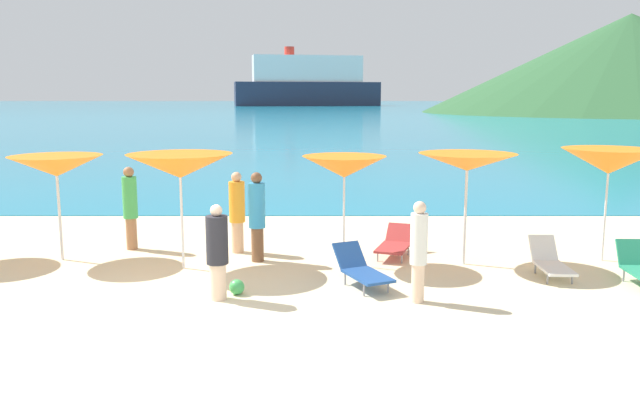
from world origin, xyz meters
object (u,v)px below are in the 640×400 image
(umbrella_6, at_px, (610,161))
(lounge_chair_1, at_px, (551,261))
(umbrella_2, at_px, (57,166))
(lounge_chair_0, at_px, (362,269))
(beachgoer_3, at_px, (218,250))
(beachgoer_1, at_px, (419,248))
(beach_ball, at_px, (237,287))
(lounge_chair_2, at_px, (396,243))
(umbrella_4, at_px, (345,167))
(umbrella_5, at_px, (468,162))
(beachgoer_0, at_px, (258,214))
(beachgoer_4, at_px, (131,205))
(umbrella_3, at_px, (181,166))
(beachgoer_2, at_px, (238,210))
(cruise_ship, at_px, (308,84))

(umbrella_6, xyz_separation_m, lounge_chair_1, (-1.54, -1.16, -1.83))
(umbrella_2, bearing_deg, lounge_chair_0, -16.61)
(umbrella_6, xyz_separation_m, beachgoer_3, (-7.77, -2.60, -1.26))
(beachgoer_1, bearing_deg, beach_ball, 163.08)
(umbrella_2, relative_size, umbrella_6, 0.94)
(lounge_chair_2, bearing_deg, umbrella_4, -130.27)
(umbrella_5, height_order, beach_ball, umbrella_5)
(beachgoer_0, distance_m, beachgoer_4, 3.16)
(umbrella_3, height_order, beachgoer_0, umbrella_3)
(umbrella_3, distance_m, beachgoer_3, 2.55)
(umbrella_4, height_order, beachgoer_2, umbrella_4)
(beachgoer_1, bearing_deg, umbrella_4, 106.52)
(umbrella_2, xyz_separation_m, beachgoer_3, (3.77, -2.66, -1.15))
(beachgoer_0, bearing_deg, beach_ball, 23.24)
(umbrella_6, height_order, beachgoer_1, umbrella_6)
(beachgoer_1, xyz_separation_m, beachgoer_2, (-3.51, 3.45, 0.02))
(lounge_chair_0, distance_m, lounge_chair_1, 3.78)
(beachgoer_4, bearing_deg, umbrella_5, 139.95)
(umbrella_2, height_order, lounge_chair_1, umbrella_2)
(lounge_chair_0, bearing_deg, umbrella_5, 9.85)
(beachgoer_0, distance_m, beach_ball, 2.45)
(umbrella_3, distance_m, cruise_ship, 215.70)
(umbrella_2, relative_size, cruise_ship, 0.04)
(umbrella_3, xyz_separation_m, beach_ball, (1.31, -1.71, -1.96))
(umbrella_3, height_order, beachgoer_3, umbrella_3)
(umbrella_4, xyz_separation_m, lounge_chair_0, (0.27, -1.47, -1.72))
(umbrella_6, height_order, lounge_chair_1, umbrella_6)
(umbrella_3, xyz_separation_m, lounge_chair_1, (7.27, -0.54, -1.80))
(beachgoer_3, height_order, beach_ball, beachgoer_3)
(lounge_chair_0, distance_m, cruise_ship, 217.01)
(lounge_chair_2, xyz_separation_m, beach_ball, (-3.11, -2.68, -0.16))
(cruise_ship, bearing_deg, lounge_chair_1, -98.30)
(beachgoer_3, bearing_deg, beach_ball, -168.69)
(beachgoer_2, bearing_deg, cruise_ship, 69.47)
(umbrella_5, height_order, beachgoer_3, umbrella_5)
(cruise_ship, bearing_deg, umbrella_6, -97.88)
(umbrella_4, xyz_separation_m, beachgoer_2, (-2.34, 1.06, -1.09))
(lounge_chair_1, bearing_deg, umbrella_5, 150.47)
(umbrella_2, xyz_separation_m, umbrella_4, (6.02, -0.41, 0.03))
(umbrella_4, distance_m, beachgoer_2, 2.79)
(beachgoer_3, xyz_separation_m, cruise_ship, (-2.76, 217.59, 6.98))
(umbrella_4, relative_size, beachgoer_3, 1.37)
(beachgoer_4, xyz_separation_m, cruise_ship, (-0.20, 213.99, 6.83))
(beachgoer_4, relative_size, beach_ball, 6.98)
(umbrella_2, xyz_separation_m, beachgoer_2, (3.68, 0.66, -1.06))
(beachgoer_0, bearing_deg, beachgoer_3, 17.35)
(umbrella_3, height_order, beachgoer_4, umbrella_3)
(cruise_ship, bearing_deg, beachgoer_1, -99.06)
(lounge_chair_2, bearing_deg, lounge_chair_0, -93.51)
(umbrella_4, bearing_deg, umbrella_5, 1.28)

